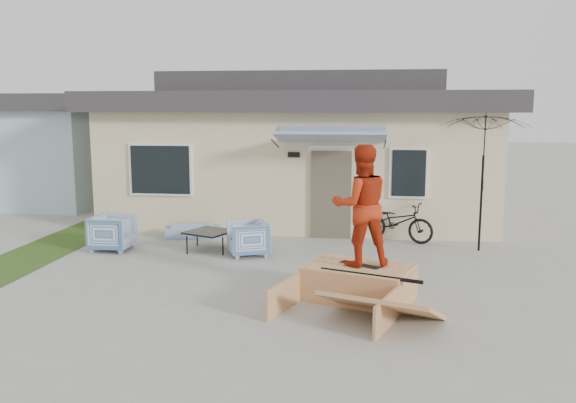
# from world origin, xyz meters

# --- Properties ---
(ground) EXTENTS (90.00, 90.00, 0.00)m
(ground) POSITION_xyz_m (0.00, 0.00, 0.00)
(ground) COLOR gray
(ground) RESTS_ON ground
(grass_strip) EXTENTS (1.40, 8.00, 0.01)m
(grass_strip) POSITION_xyz_m (-5.20, 2.00, 0.00)
(grass_strip) COLOR #294717
(grass_strip) RESTS_ON ground
(house) EXTENTS (10.80, 8.49, 4.10)m
(house) POSITION_xyz_m (0.00, 7.99, 1.94)
(house) COLOR beige
(house) RESTS_ON ground
(neighbor_house) EXTENTS (8.60, 7.60, 3.50)m
(neighbor_house) POSITION_xyz_m (-10.50, 10.00, 1.78)
(neighbor_house) COLOR #A7C1D0
(neighbor_house) RESTS_ON ground
(loveseat) EXTENTS (1.38, 0.67, 0.52)m
(loveseat) POSITION_xyz_m (-2.31, 4.11, 0.26)
(loveseat) COLOR #345E95
(loveseat) RESTS_ON ground
(armchair_left) EXTENTS (0.80, 0.85, 0.86)m
(armchair_left) POSITION_xyz_m (-3.69, 2.63, 0.43)
(armchair_left) COLOR #345E95
(armchair_left) RESTS_ON ground
(armchair_right) EXTENTS (0.98, 1.01, 0.81)m
(armchair_right) POSITION_xyz_m (-0.66, 2.56, 0.40)
(armchair_right) COLOR #345E95
(armchair_right) RESTS_ON ground
(coffee_table) EXTENTS (1.16, 1.16, 0.43)m
(coffee_table) POSITION_xyz_m (-1.58, 2.88, 0.22)
(coffee_table) COLOR black
(coffee_table) RESTS_ON ground
(bicycle) EXTENTS (1.86, 1.27, 1.13)m
(bicycle) POSITION_xyz_m (2.56, 4.33, 0.56)
(bicycle) COLOR black
(bicycle) RESTS_ON ground
(patio_umbrella) EXTENTS (2.38, 2.30, 2.20)m
(patio_umbrella) POSITION_xyz_m (4.31, 3.61, 1.75)
(patio_umbrella) COLOR black
(patio_umbrella) RESTS_ON ground
(skate_ramp) EXTENTS (2.29, 2.62, 0.55)m
(skate_ramp) POSITION_xyz_m (1.71, -0.06, 0.27)
(skate_ramp) COLOR #B0794C
(skate_ramp) RESTS_ON ground
(skateboard) EXTENTS (0.71, 0.54, 0.05)m
(skateboard) POSITION_xyz_m (1.72, -0.01, 0.57)
(skateboard) COLOR black
(skateboard) RESTS_ON skate_ramp
(skater) EXTENTS (1.13, 0.97, 1.97)m
(skater) POSITION_xyz_m (1.72, -0.01, 1.58)
(skater) COLOR #AB260F
(skater) RESTS_ON skateboard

